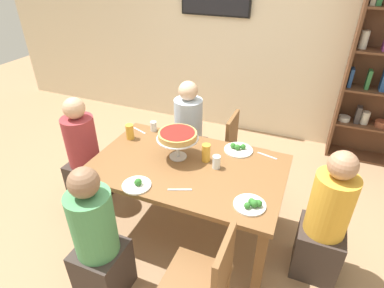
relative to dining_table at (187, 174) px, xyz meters
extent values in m
plane|color=#9E7A56|center=(0.00, 0.00, -0.65)|extent=(12.00, 12.00, 0.00)
cube|color=beige|center=(0.00, 2.20, 0.75)|extent=(8.00, 0.12, 2.80)
cube|color=brown|center=(0.00, 0.00, 0.07)|extent=(1.59, 0.98, 0.04)
cube|color=brown|center=(-0.73, -0.43, -0.30)|extent=(0.07, 0.07, 0.70)
cube|color=brown|center=(0.73, -0.43, -0.30)|extent=(0.07, 0.07, 0.70)
cube|color=brown|center=(-0.73, 0.43, -0.30)|extent=(0.07, 0.07, 0.70)
cube|color=brown|center=(0.73, 0.43, -0.30)|extent=(0.07, 0.07, 0.70)
cube|color=brown|center=(1.16, 1.98, 0.45)|extent=(0.03, 0.30, 2.20)
cube|color=brown|center=(1.69, 1.98, -0.64)|extent=(1.04, 0.28, 0.02)
cube|color=brown|center=(1.69, 1.98, -0.20)|extent=(1.04, 0.28, 0.02)
cylinder|color=silver|center=(1.26, 1.98, -0.16)|extent=(0.14, 0.14, 0.05)
cube|color=#3D3838|center=(1.40, 1.98, -0.08)|extent=(0.06, 0.11, 0.21)
cylinder|color=beige|center=(1.48, 1.98, -0.11)|extent=(0.10, 0.10, 0.15)
cylinder|color=brown|center=(1.67, 1.98, -0.15)|extent=(0.14, 0.14, 0.07)
cube|color=navy|center=(1.21, 1.98, 0.36)|extent=(0.04, 0.13, 0.21)
cube|color=#2D6B38|center=(1.40, 1.98, 0.36)|extent=(0.04, 0.11, 0.22)
cube|color=navy|center=(1.55, 1.98, 0.37)|extent=(0.05, 0.13, 0.24)
cylinder|color=beige|center=(1.24, 1.98, 0.79)|extent=(0.09, 0.09, 0.19)
cube|color=#382D28|center=(-0.34, -0.81, -0.43)|extent=(0.34, 0.34, 0.45)
cylinder|color=#4C935B|center=(-0.34, -0.81, 0.05)|extent=(0.30, 0.30, 0.50)
sphere|color=#846047|center=(-0.34, -0.81, 0.40)|extent=(0.20, 0.20, 0.20)
cube|color=#382D28|center=(-0.33, 0.80, -0.43)|extent=(0.34, 0.34, 0.45)
cylinder|color=silver|center=(-0.33, 0.80, 0.05)|extent=(0.30, 0.30, 0.50)
sphere|color=beige|center=(-0.33, 0.80, 0.40)|extent=(0.20, 0.20, 0.20)
cube|color=#382D28|center=(1.12, -0.01, -0.43)|extent=(0.34, 0.34, 0.45)
cylinder|color=gold|center=(1.12, -0.01, 0.05)|extent=(0.30, 0.30, 0.50)
sphere|color=#A87A5B|center=(1.12, -0.01, 0.40)|extent=(0.20, 0.20, 0.20)
cube|color=#382D28|center=(-1.12, 0.02, -0.43)|extent=(0.34, 0.34, 0.45)
cylinder|color=#993338|center=(-1.12, 0.02, 0.05)|extent=(0.30, 0.30, 0.50)
sphere|color=tan|center=(-1.12, 0.02, 0.40)|extent=(0.20, 0.20, 0.20)
cube|color=brown|center=(0.38, -0.77, -0.22)|extent=(0.40, 0.40, 0.04)
cube|color=brown|center=(0.56, -0.77, 0.01)|extent=(0.04, 0.36, 0.42)
cylinder|color=brown|center=(0.21, -0.60, -0.45)|extent=(0.04, 0.04, 0.41)
cube|color=brown|center=(0.34, 0.77, -0.22)|extent=(0.40, 0.40, 0.04)
cube|color=brown|center=(0.16, 0.77, 0.01)|extent=(0.04, 0.36, 0.42)
cylinder|color=brown|center=(0.52, 0.94, -0.45)|extent=(0.04, 0.04, 0.41)
cylinder|color=brown|center=(0.52, 0.59, -0.45)|extent=(0.04, 0.04, 0.41)
cylinder|color=brown|center=(0.17, 0.94, -0.45)|extent=(0.04, 0.04, 0.41)
cylinder|color=brown|center=(0.17, 0.59, -0.45)|extent=(0.04, 0.04, 0.41)
cylinder|color=silver|center=(-0.12, 0.08, 0.09)|extent=(0.15, 0.15, 0.01)
cylinder|color=silver|center=(-0.12, 0.08, 0.19)|extent=(0.03, 0.03, 0.17)
cylinder|color=silver|center=(-0.12, 0.08, 0.28)|extent=(0.35, 0.35, 0.01)
cylinder|color=tan|center=(-0.12, 0.08, 0.30)|extent=(0.32, 0.32, 0.05)
cylinder|color=maroon|center=(-0.12, 0.08, 0.33)|extent=(0.29, 0.29, 0.00)
cylinder|color=white|center=(0.33, 0.38, 0.09)|extent=(0.25, 0.25, 0.01)
sphere|color=#2D7028|center=(0.32, 0.37, 0.13)|extent=(0.05, 0.05, 0.05)
sphere|color=#2D7028|center=(0.33, 0.37, 0.13)|extent=(0.05, 0.05, 0.05)
sphere|color=#2D7028|center=(0.37, 0.40, 0.13)|extent=(0.05, 0.05, 0.05)
sphere|color=#2D7028|center=(0.28, 0.38, 0.13)|extent=(0.05, 0.05, 0.05)
cylinder|color=white|center=(-0.25, -0.39, 0.09)|extent=(0.22, 0.22, 0.01)
sphere|color=#2D7028|center=(-0.25, -0.40, 0.12)|extent=(0.04, 0.04, 0.04)
sphere|color=#2D7028|center=(-0.23, -0.39, 0.13)|extent=(0.06, 0.06, 0.06)
cylinder|color=white|center=(0.59, -0.28, 0.09)|extent=(0.23, 0.23, 0.01)
sphere|color=#2D7028|center=(0.62, -0.29, 0.13)|extent=(0.06, 0.06, 0.06)
sphere|color=#2D7028|center=(0.60, -0.27, 0.12)|extent=(0.05, 0.05, 0.05)
sphere|color=#2D7028|center=(0.58, -0.33, 0.12)|extent=(0.05, 0.05, 0.05)
sphere|color=#2D7028|center=(0.65, -0.28, 0.13)|extent=(0.05, 0.05, 0.05)
cylinder|color=gold|center=(-0.67, 0.20, 0.16)|extent=(0.07, 0.07, 0.14)
cylinder|color=gold|center=(0.12, 0.12, 0.17)|extent=(0.07, 0.07, 0.16)
cylinder|color=white|center=(0.23, 0.06, 0.14)|extent=(0.07, 0.07, 0.11)
cylinder|color=white|center=(-0.54, 0.42, 0.14)|extent=(0.06, 0.06, 0.10)
cube|color=silver|center=(0.59, 0.39, 0.09)|extent=(0.18, 0.06, 0.00)
cube|color=silver|center=(0.07, -0.31, 0.09)|extent=(0.17, 0.08, 0.00)
cube|color=silver|center=(-0.67, 0.36, 0.09)|extent=(0.17, 0.08, 0.00)
camera|label=1|loc=(0.85, -1.95, 1.60)|focal=29.44mm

